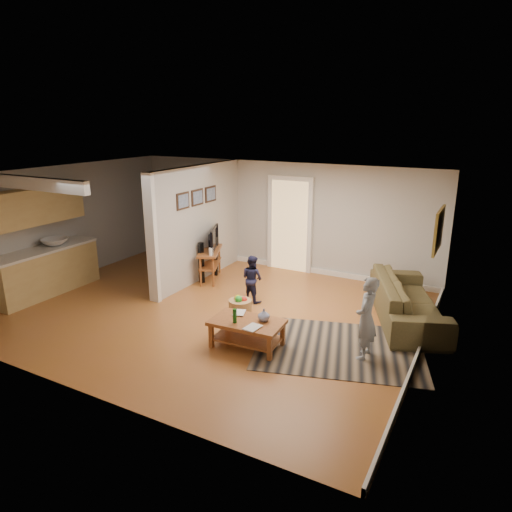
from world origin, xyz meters
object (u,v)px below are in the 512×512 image
Objects in this scene: sofa at (406,319)px; tv_console at (210,253)px; child at (363,357)px; coffee_table at (248,326)px; speaker_left at (201,263)px; toddler at (252,301)px; speaker_right at (215,256)px; toy_basket at (240,306)px.

tv_console reaches higher than sofa.
sofa is 1.99× the size of child.
coffee_table is 1.27× the size of speaker_left.
sofa is at bearing -153.90° from toddler.
toy_basket is at bearing -62.87° from speaker_right.
coffee_table is 1.00× the size of tv_console.
speaker_right reaches higher than toddler.
speaker_left is 0.72× the size of child.
speaker_right is at bearing -17.69° from toddler.
speaker_left is at bearing 0.25° from toddler.
tv_console is at bearing 66.41° from sofa.
sofa is 2.72× the size of toddler.
tv_console is at bearing 133.78° from coffee_table.
speaker_right is (0.00, 0.56, -0.00)m from speaker_left.
toddler is at bearing 78.90° from sofa.
tv_console is 1.67m from toddler.
coffee_table is 3.51m from speaker_right.
child reaches higher than toy_basket.
speaker_right reaches higher than coffee_table.
coffee_table is 2.74× the size of toy_basket.
toy_basket reaches higher than sofa.
toddler is at bearing -50.24° from speaker_right.
speaker_left is at bearing 70.04° from sofa.
toddler is (-2.83, -0.53, 0.00)m from sofa.
tv_console is 0.91× the size of child.
speaker_left is at bearing -107.11° from speaker_right.
tv_console is 1.24× the size of toddler.
speaker_left is at bearing 138.08° from coffee_table.
coffee_table is 3.26m from tv_console.
tv_console reaches higher than coffee_table.
speaker_left is 1.93m from toy_basket.
child is at bearing -0.82° from speaker_left.
speaker_right is 2.29m from toy_basket.
speaker_left is at bearing 146.06° from toy_basket.
speaker_right is at bearing 134.24° from toy_basket.
tv_console is (-4.24, 0.14, 0.62)m from sofa.
child is (-0.30, -1.69, 0.00)m from sofa.
speaker_left is 2.16× the size of toy_basket.
toddler is at bearing -115.48° from child.
sofa is at bearing 48.00° from coffee_table.
speaker_left is 1.01× the size of speaker_right.
toddler is (1.47, -0.96, -0.45)m from speaker_right.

